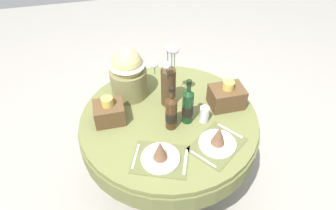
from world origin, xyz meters
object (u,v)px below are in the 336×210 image
(place_setting_left, at_px, (160,154))
(flower_vase, at_px, (168,80))
(wine_bottle_centre, at_px, (171,112))
(woven_basket_side_left, at_px, (109,112))
(woven_basket_side_right, at_px, (227,96))
(dining_table, at_px, (169,129))
(wine_bottle_left, at_px, (188,106))
(place_setting_right, at_px, (218,140))
(gift_tub_back_left, at_px, (128,70))
(tumbler_near_left, at_px, (204,114))

(place_setting_left, relative_size, flower_vase, 0.85)
(wine_bottle_centre, relative_size, woven_basket_side_left, 1.67)
(place_setting_left, bearing_deg, woven_basket_side_right, 33.40)
(dining_table, height_order, woven_basket_side_left, woven_basket_side_left)
(dining_table, xyz_separation_m, wine_bottle_left, (0.11, -0.07, 0.27))
(dining_table, xyz_separation_m, flower_vase, (0.03, 0.14, 0.34))
(place_setting_right, relative_size, woven_basket_side_left, 2.12)
(wine_bottle_left, distance_m, woven_basket_side_right, 0.34)
(wine_bottle_left, height_order, gift_tub_back_left, gift_tub_back_left)
(gift_tub_back_left, distance_m, woven_basket_side_right, 0.74)
(place_setting_left, bearing_deg, wine_bottle_left, 48.53)
(dining_table, distance_m, tumbler_near_left, 0.31)
(dining_table, xyz_separation_m, tumbler_near_left, (0.22, -0.10, 0.19))
(dining_table, bearing_deg, gift_tub_back_left, 126.17)
(place_setting_right, relative_size, gift_tub_back_left, 1.03)
(wine_bottle_centre, distance_m, tumbler_near_left, 0.25)
(wine_bottle_centre, bearing_deg, place_setting_left, -117.17)
(tumbler_near_left, height_order, gift_tub_back_left, gift_tub_back_left)
(flower_vase, bearing_deg, place_setting_right, -66.04)
(tumbler_near_left, distance_m, woven_basket_side_left, 0.65)
(wine_bottle_centre, height_order, tumbler_near_left, wine_bottle_centre)
(dining_table, xyz_separation_m, gift_tub_back_left, (-0.23, 0.32, 0.35))
(wine_bottle_centre, xyz_separation_m, tumbler_near_left, (0.23, 0.00, -0.07))
(place_setting_right, xyz_separation_m, gift_tub_back_left, (-0.47, 0.64, 0.17))
(place_setting_left, distance_m, wine_bottle_centre, 0.30)
(wine_bottle_left, bearing_deg, wine_bottle_centre, -166.29)
(place_setting_left, xyz_separation_m, tumbler_near_left, (0.37, 0.26, 0.01))
(place_setting_left, distance_m, woven_basket_side_left, 0.49)
(wine_bottle_centre, height_order, gift_tub_back_left, gift_tub_back_left)
(place_setting_right, height_order, wine_bottle_centre, wine_bottle_centre)
(wine_bottle_left, height_order, tumbler_near_left, wine_bottle_left)
(woven_basket_side_right, bearing_deg, place_setting_left, -146.60)
(wine_bottle_centre, xyz_separation_m, woven_basket_side_right, (0.44, 0.12, -0.05))
(wine_bottle_left, xyz_separation_m, woven_basket_side_left, (-0.52, 0.13, -0.06))
(tumbler_near_left, relative_size, woven_basket_side_left, 0.58)
(wine_bottle_centre, bearing_deg, wine_bottle_left, 13.71)
(woven_basket_side_right, bearing_deg, woven_basket_side_left, 177.33)
(dining_table, height_order, wine_bottle_centre, wine_bottle_centre)
(flower_vase, height_order, wine_bottle_left, flower_vase)
(wine_bottle_centre, height_order, woven_basket_side_right, wine_bottle_centre)
(wine_bottle_left, relative_size, woven_basket_side_right, 1.46)
(wine_bottle_centre, bearing_deg, place_setting_right, -42.66)
(place_setting_left, distance_m, flower_vase, 0.55)
(flower_vase, distance_m, woven_basket_side_left, 0.46)
(place_setting_left, relative_size, woven_basket_side_left, 2.04)
(tumbler_near_left, distance_m, woven_basket_side_right, 0.24)
(dining_table, distance_m, woven_basket_side_right, 0.48)
(gift_tub_back_left, bearing_deg, flower_vase, -34.07)
(flower_vase, xyz_separation_m, wine_bottle_left, (0.08, -0.21, -0.07))
(dining_table, height_order, place_setting_left, place_setting_left)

